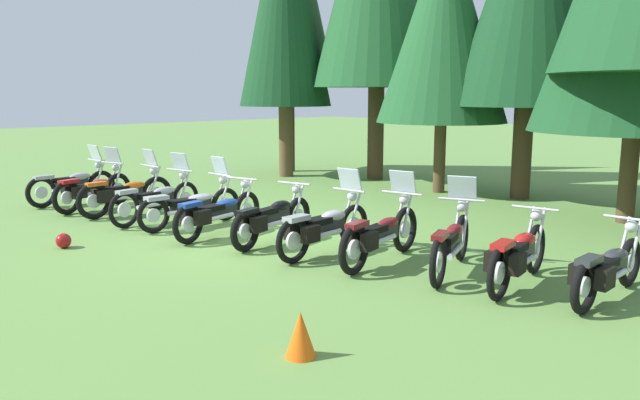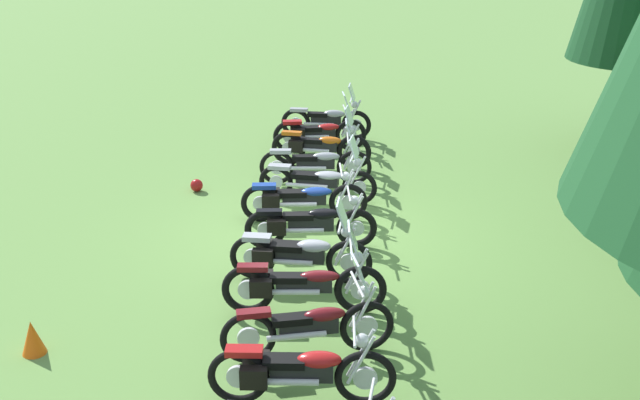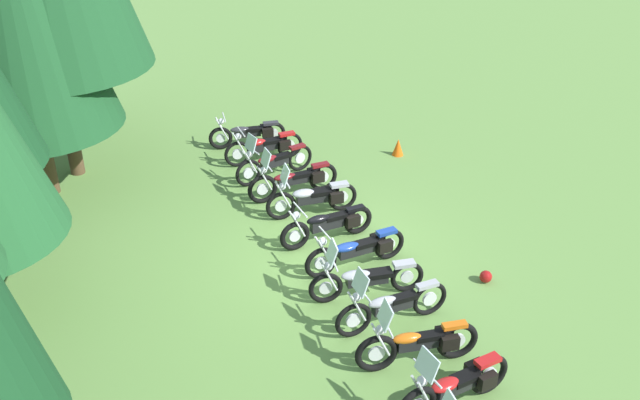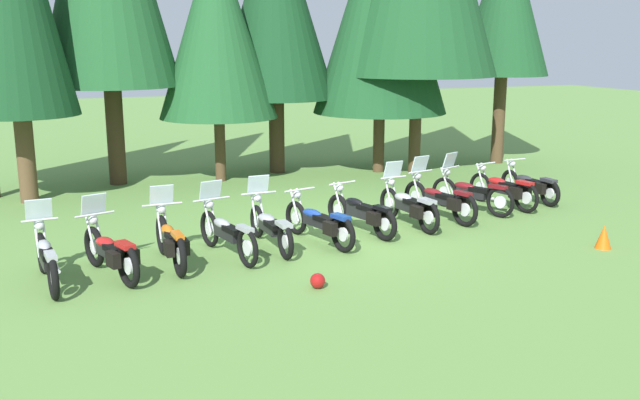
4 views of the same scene
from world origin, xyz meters
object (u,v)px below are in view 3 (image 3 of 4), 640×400
at_px(motorcycle_4, 365,278).
at_px(motorcycle_11, 249,133).
at_px(motorcycle_7, 313,197).
at_px(dropped_helmet, 486,277).
at_px(motorcycle_3, 391,305).
at_px(motorcycle_8, 294,180).
at_px(traffic_cone, 398,147).
at_px(motorcycle_5, 358,249).
at_px(motorcycle_2, 419,343).
at_px(motorcycle_6, 328,224).
at_px(motorcycle_1, 456,385).
at_px(motorcycle_9, 273,162).
at_px(motorcycle_10, 265,146).

xyz_separation_m(motorcycle_4, motorcycle_11, (7.49, 1.61, -0.03)).
bearing_deg(motorcycle_7, dropped_helmet, 125.83).
height_order(motorcycle_3, motorcycle_8, motorcycle_8).
xyz_separation_m(motorcycle_8, traffic_cone, (1.83, -3.21, -0.23)).
xyz_separation_m(motorcycle_8, dropped_helmet, (-4.30, -3.33, -0.34)).
bearing_deg(motorcycle_4, motorcycle_5, -97.09).
bearing_deg(motorcycle_2, motorcycle_6, -82.03).
relative_size(motorcycle_1, motorcycle_11, 0.96).
relative_size(motorcycle_3, motorcycle_4, 0.97).
distance_m(motorcycle_1, motorcycle_7, 6.58).
height_order(motorcycle_9, dropped_helmet, motorcycle_9).
bearing_deg(motorcycle_5, motorcycle_4, 70.44).
bearing_deg(motorcycle_3, motorcycle_1, 89.69).
height_order(motorcycle_3, motorcycle_10, motorcycle_3).
xyz_separation_m(motorcycle_2, motorcycle_6, (4.19, 0.78, -0.03)).
bearing_deg(motorcycle_5, motorcycle_2, 81.92).
xyz_separation_m(motorcycle_7, motorcycle_11, (4.13, 1.14, -0.05)).
relative_size(motorcycle_11, traffic_cone, 4.62).
bearing_deg(motorcycle_3, motorcycle_8, -91.76).
distance_m(motorcycle_9, traffic_cone, 3.69).
bearing_deg(motorcycle_1, motorcycle_5, -99.27).
xyz_separation_m(motorcycle_1, motorcycle_3, (2.17, 0.48, 0.01)).
bearing_deg(motorcycle_1, motorcycle_10, -96.38).
height_order(motorcycle_2, motorcycle_10, motorcycle_2).
height_order(motorcycle_1, motorcycle_2, motorcycle_2).
relative_size(motorcycle_4, motorcycle_11, 1.07).
bearing_deg(motorcycle_10, motorcycle_4, 89.14).
relative_size(motorcycle_5, motorcycle_11, 1.04).
height_order(motorcycle_5, motorcycle_7, motorcycle_7).
bearing_deg(motorcycle_3, motorcycle_4, -87.71).
relative_size(motorcycle_2, dropped_helmet, 8.72).
xyz_separation_m(motorcycle_3, traffic_cone, (7.11, -2.19, -0.23)).
xyz_separation_m(motorcycle_6, dropped_helmet, (-2.11, -2.89, -0.31)).
xyz_separation_m(motorcycle_3, motorcycle_11, (8.43, 1.86, -0.05)).
xyz_separation_m(motorcycle_6, motorcycle_8, (2.18, 0.44, 0.03)).
xyz_separation_m(motorcycle_2, motorcycle_4, (2.04, 0.45, -0.02)).
relative_size(motorcycle_4, motorcycle_5, 1.03).
height_order(motorcycle_1, dropped_helmet, motorcycle_1).
bearing_deg(motorcycle_1, motorcycle_2, -93.65).
relative_size(traffic_cone, dropped_helmet, 1.86).
height_order(motorcycle_11, dropped_helmet, motorcycle_11).
xyz_separation_m(motorcycle_1, motorcycle_8, (7.44, 1.50, 0.01)).
bearing_deg(traffic_cone, motorcycle_3, 162.88).
distance_m(motorcycle_4, motorcycle_6, 2.17).
xyz_separation_m(motorcycle_7, motorcycle_8, (0.97, 0.30, -0.01)).
bearing_deg(motorcycle_4, motorcycle_9, -80.31).
distance_m(motorcycle_6, motorcycle_10, 4.38).
distance_m(motorcycle_2, motorcycle_5, 3.09).
distance_m(motorcycle_1, motorcycle_5, 4.20).
bearing_deg(motorcycle_7, motorcycle_3, 93.01).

